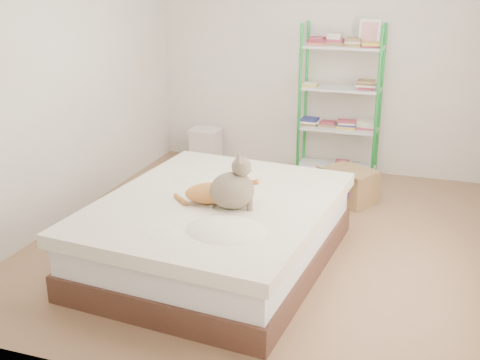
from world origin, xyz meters
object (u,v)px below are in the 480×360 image
at_px(bed, 216,232).
at_px(grey_cat, 232,183).
at_px(cardboard_box, 349,186).
at_px(shelf_unit, 341,98).
at_px(white_bin, 206,145).
at_px(orange_cat, 213,191).

height_order(bed, grey_cat, grey_cat).
distance_m(grey_cat, cardboard_box, 1.98).
xyz_separation_m(bed, shelf_unit, (0.54, 2.45, 0.62)).
xyz_separation_m(bed, cardboard_box, (0.80, 1.67, -0.10)).
xyz_separation_m(grey_cat, white_bin, (-1.23, 2.53, -0.54)).
bearing_deg(bed, grey_cat, -27.70).
bearing_deg(orange_cat, white_bin, 92.00).
xyz_separation_m(bed, grey_cat, (0.18, -0.11, 0.48)).
relative_size(grey_cat, white_bin, 1.00).
distance_m(bed, orange_cat, 0.38).
xyz_separation_m(cardboard_box, white_bin, (-1.86, 0.75, 0.04)).
bearing_deg(white_bin, shelf_unit, 1.11).
bearing_deg(white_bin, orange_cat, -66.94).
xyz_separation_m(orange_cat, shelf_unit, (0.54, 2.51, 0.25)).
distance_m(orange_cat, white_bin, 2.73).
relative_size(orange_cat, shelf_unit, 0.29).
bearing_deg(orange_cat, grey_cat, -37.34).
relative_size(grey_cat, shelf_unit, 0.24).
relative_size(orange_cat, white_bin, 1.22).
bearing_deg(cardboard_box, bed, -87.61).
bearing_deg(orange_cat, cardboard_box, 44.05).
bearing_deg(shelf_unit, cardboard_box, -71.55).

